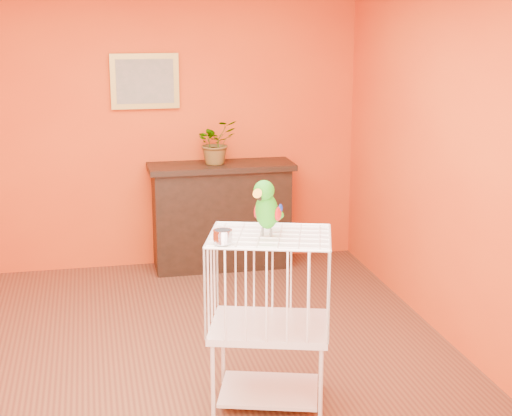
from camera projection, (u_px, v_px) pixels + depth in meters
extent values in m
plane|color=brown|center=(178.00, 362.00, 5.44)|extent=(4.50, 4.50, 0.00)
plane|color=#E44F15|center=(146.00, 130.00, 7.26)|extent=(4.00, 0.00, 4.00)
plane|color=#E44F15|center=(237.00, 300.00, 2.99)|extent=(4.00, 0.00, 4.00)
plane|color=#E44F15|center=(455.00, 167.00, 5.53)|extent=(0.00, 4.50, 4.50)
cube|color=black|center=(221.00, 218.00, 7.38)|extent=(1.26, 0.42, 0.95)
cube|color=black|center=(221.00, 166.00, 7.25)|extent=(1.35, 0.48, 0.05)
cube|color=black|center=(225.00, 224.00, 7.20)|extent=(0.88, 0.02, 0.47)
cube|color=#571F19|center=(195.00, 232.00, 7.30)|extent=(0.05, 0.19, 0.29)
cube|color=#345128|center=(204.00, 232.00, 7.32)|extent=(0.05, 0.19, 0.29)
cube|color=#571F19|center=(214.00, 231.00, 7.34)|extent=(0.05, 0.19, 0.29)
cube|color=#345128|center=(225.00, 231.00, 7.36)|extent=(0.05, 0.19, 0.29)
cube|color=#571F19|center=(236.00, 230.00, 7.38)|extent=(0.05, 0.19, 0.29)
imported|color=#26722D|center=(216.00, 148.00, 7.17)|extent=(0.49, 0.51, 0.32)
cube|color=#A3893A|center=(145.00, 81.00, 7.12)|extent=(0.62, 0.03, 0.50)
cube|color=gray|center=(145.00, 81.00, 7.11)|extent=(0.52, 0.01, 0.40)
cube|color=white|center=(269.00, 390.00, 4.86)|extent=(0.71, 0.61, 0.02)
cube|color=white|center=(269.00, 327.00, 4.75)|extent=(0.83, 0.72, 0.04)
cube|color=white|center=(270.00, 236.00, 4.61)|extent=(0.83, 0.72, 0.01)
cylinder|color=white|center=(213.00, 383.00, 4.61)|extent=(0.03, 0.03, 0.49)
cylinder|color=white|center=(321.00, 387.00, 4.56)|extent=(0.03, 0.03, 0.49)
cylinder|color=white|center=(223.00, 349.00, 5.08)|extent=(0.03, 0.03, 0.49)
cylinder|color=white|center=(321.00, 352.00, 5.03)|extent=(0.03, 0.03, 0.49)
cylinder|color=silver|center=(223.00, 236.00, 4.43)|extent=(0.11, 0.11, 0.08)
cylinder|color=#59544C|center=(263.00, 232.00, 4.61)|extent=(0.02, 0.02, 0.05)
cylinder|color=#59544C|center=(271.00, 233.00, 4.58)|extent=(0.02, 0.02, 0.05)
ellipsoid|color=#1A9A11|center=(267.00, 211.00, 4.56)|extent=(0.22, 0.23, 0.25)
ellipsoid|color=#1A9A11|center=(264.00, 191.00, 4.50)|extent=(0.17, 0.17, 0.12)
cone|color=orange|center=(259.00, 195.00, 4.45)|extent=(0.09, 0.10, 0.08)
cone|color=black|center=(261.00, 198.00, 4.47)|extent=(0.04, 0.04, 0.03)
sphere|color=black|center=(256.00, 188.00, 4.50)|extent=(0.02, 0.02, 0.02)
sphere|color=black|center=(269.00, 190.00, 4.46)|extent=(0.02, 0.02, 0.02)
ellipsoid|color=#A50C0C|center=(257.00, 211.00, 4.61)|extent=(0.07, 0.07, 0.09)
ellipsoid|color=navy|center=(278.00, 214.00, 4.55)|extent=(0.07, 0.07, 0.09)
cone|color=#1A9A11|center=(273.00, 221.00, 4.65)|extent=(0.17, 0.18, 0.13)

